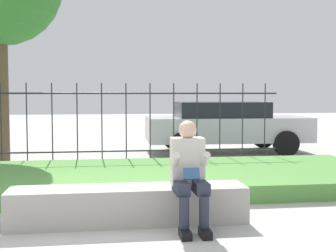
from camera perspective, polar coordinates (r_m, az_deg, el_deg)
name	(u,v)px	position (r m, az deg, el deg)	size (l,w,h in m)	color
ground_plane	(103,224)	(5.73, -7.92, -11.74)	(60.00, 60.00, 0.00)	#B2AFA8
stone_bench	(129,207)	(5.68, -4.78, -9.82)	(2.82, 0.55, 0.44)	#ADA89E
person_seated_reader	(189,170)	(5.37, 2.60, -5.44)	(0.42, 0.73, 1.24)	black
grass_berm	(103,179)	(7.85, -7.98, -6.47)	(9.50, 3.02, 0.26)	#569342
iron_fence	(102,124)	(9.73, -8.05, 0.23)	(7.50, 0.03, 1.77)	#232326
car_parked_right	(225,125)	(12.38, 6.98, 0.13)	(4.22, 2.08, 1.33)	#B7B7BC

